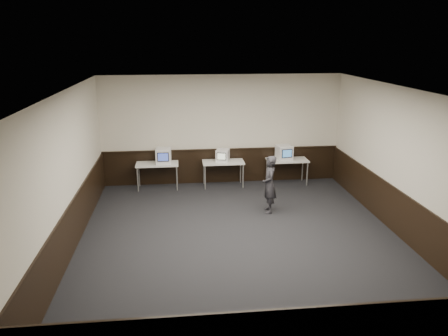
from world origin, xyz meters
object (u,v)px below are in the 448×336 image
object	(u,v)px
desk_center	(223,164)
emac_right	(284,152)
desk_right	(287,162)
desk_left	(157,166)
emac_left	(164,156)
emac_center	(223,155)
person	(269,184)

from	to	relation	value
desk_center	emac_right	bearing A→B (deg)	1.18
desk_right	desk_left	bearing A→B (deg)	180.00
emac_left	emac_center	distance (m)	1.70
emac_center	emac_left	bearing A→B (deg)	-163.43
emac_left	emac_center	size ratio (longest dim) A/B	1.04
emac_center	desk_center	bearing A→B (deg)	-8.23
desk_left	emac_right	bearing A→B (deg)	0.58
desk_right	emac_center	xyz separation A→B (m)	(-1.91, 0.01, 0.25)
emac_left	desk_right	bearing A→B (deg)	1.54
emac_left	emac_right	world-z (taller)	emac_left
desk_left	desk_right	world-z (taller)	same
desk_left	emac_right	world-z (taller)	emac_right
desk_left	emac_right	distance (m)	3.72
emac_right	desk_center	bearing A→B (deg)	172.63
desk_center	emac_left	world-z (taller)	emac_left
desk_left	emac_center	size ratio (longest dim) A/B	2.59
desk_center	emac_left	xyz separation A→B (m)	(-1.71, 0.01, 0.29)
emac_left	emac_center	bearing A→B (deg)	1.51
emac_center	person	distance (m)	2.32
emac_center	person	bearing A→B (deg)	-49.28
desk_center	emac_center	world-z (taller)	emac_center
desk_center	person	world-z (taller)	person
desk_right	emac_left	bearing A→B (deg)	179.77
desk_right	emac_left	distance (m)	3.62
emac_right	person	bearing A→B (deg)	-121.06
desk_left	emac_center	distance (m)	1.90
desk_left	emac_right	size ratio (longest dim) A/B	2.38
desk_right	person	xyz separation A→B (m)	(-0.98, -2.10, 0.04)
desk_center	desk_right	xyz separation A→B (m)	(1.90, 0.00, 0.00)
emac_left	emac_right	size ratio (longest dim) A/B	0.95
desk_right	emac_left	xyz separation A→B (m)	(-3.61, 0.01, 0.29)
desk_left	emac_left	distance (m)	0.35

